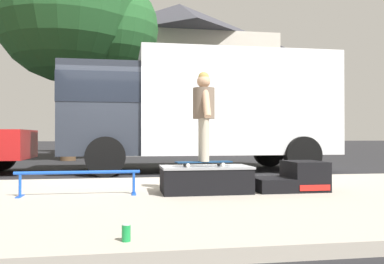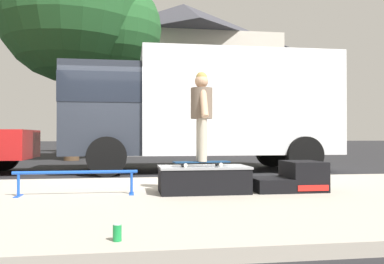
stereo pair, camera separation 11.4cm
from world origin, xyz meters
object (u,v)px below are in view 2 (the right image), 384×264
(kicker_ramp, at_px, (293,179))
(street_tree_main, at_px, (81,13))
(skate_box, at_px, (203,178))
(box_truck, at_px, (200,106))
(grind_rail, at_px, (76,176))
(skater_kid, at_px, (202,109))
(soda_can, at_px, (117,233))
(skateboard, at_px, (202,162))

(kicker_ramp, height_order, street_tree_main, street_tree_main)
(skate_box, bearing_deg, box_truck, 80.83)
(kicker_ramp, xyz_separation_m, grind_rail, (-3.03, 0.00, 0.07))
(skate_box, distance_m, grind_rail, 1.72)
(skater_kid, distance_m, soda_can, 2.88)
(skateboard, xyz_separation_m, skater_kid, (0.00, 0.00, 0.74))
(kicker_ramp, bearing_deg, skater_kid, -178.02)
(grind_rail, distance_m, skateboard, 1.70)
(skateboard, relative_size, street_tree_main, 0.09)
(skate_box, xyz_separation_m, box_truck, (0.79, 4.91, 1.38))
(skateboard, height_order, box_truck, box_truck)
(kicker_ramp, xyz_separation_m, soda_can, (-2.42, -2.49, -0.11))
(street_tree_main, bearing_deg, kicker_ramp, -67.64)
(skater_kid, distance_m, street_tree_main, 11.36)
(skater_kid, relative_size, soda_can, 9.82)
(box_truck, bearing_deg, skater_kid, -99.47)
(grind_rail, bearing_deg, soda_can, -76.10)
(skate_box, relative_size, kicker_ramp, 1.23)
(skater_kid, xyz_separation_m, box_truck, (0.83, 4.96, 0.42))
(grind_rail, relative_size, skater_kid, 1.31)
(kicker_ramp, bearing_deg, box_truck, 96.02)
(skate_box, relative_size, grind_rail, 0.77)
(grind_rail, height_order, skater_kid, skater_kid)
(kicker_ramp, relative_size, soda_can, 8.02)
(skate_box, bearing_deg, street_tree_main, 105.73)
(kicker_ramp, bearing_deg, grind_rail, 179.94)
(skate_box, xyz_separation_m, street_tree_main, (-2.84, 10.10, 5.22))
(kicker_ramp, bearing_deg, skateboard, -178.02)
(soda_can, xyz_separation_m, street_tree_main, (-1.74, 12.59, 5.36))
(skater_kid, bearing_deg, kicker_ramp, 1.98)
(skateboard, bearing_deg, grind_rail, 178.31)
(grind_rail, height_order, skateboard, skateboard)
(kicker_ramp, height_order, skater_kid, skater_kid)
(skateboard, bearing_deg, box_truck, 80.53)
(grind_rail, distance_m, soda_can, 2.57)
(kicker_ramp, relative_size, grind_rail, 0.62)
(skate_box, height_order, skateboard, skateboard)
(grind_rail, bearing_deg, skateboard, -1.69)
(soda_can, distance_m, box_truck, 7.79)
(skateboard, distance_m, skater_kid, 0.74)
(soda_can, bearing_deg, skate_box, 66.05)
(skate_box, distance_m, soda_can, 2.72)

